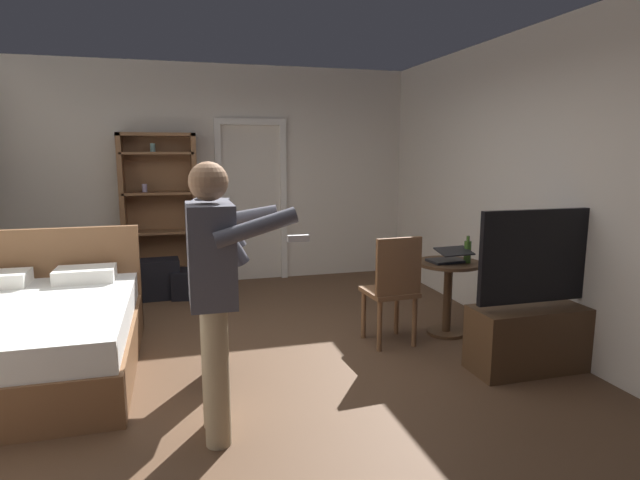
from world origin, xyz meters
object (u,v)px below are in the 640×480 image
(tv_flatscreen, at_px, (545,323))
(person_blue_shirt, at_px, (214,284))
(person_striped_shirt, at_px, (212,260))
(bookshelf, at_px, (160,206))
(bottle_on_table, at_px, (467,251))
(laptop, at_px, (449,257))
(suitcase_dark, at_px, (194,284))
(suitcase_small, at_px, (159,279))
(side_table, at_px, (448,286))
(bed, at_px, (26,337))
(wooden_chair, at_px, (393,286))

(tv_flatscreen, relative_size, person_blue_shirt, 0.77)
(person_blue_shirt, height_order, person_striped_shirt, person_blue_shirt)
(bookshelf, height_order, bottle_on_table, bookshelf)
(person_blue_shirt, bearing_deg, laptop, 28.23)
(laptop, height_order, suitcase_dark, laptop)
(tv_flatscreen, distance_m, suitcase_small, 4.19)
(suitcase_dark, bearing_deg, laptop, -30.55)
(tv_flatscreen, xyz_separation_m, person_blue_shirt, (-2.58, -0.32, 0.58))
(person_striped_shirt, relative_size, suitcase_dark, 3.46)
(laptop, distance_m, suitcase_small, 3.37)
(tv_flatscreen, relative_size, suitcase_dark, 2.79)
(side_table, height_order, person_blue_shirt, person_blue_shirt)
(tv_flatscreen, height_order, side_table, tv_flatscreen)
(bed, xyz_separation_m, wooden_chair, (2.97, -0.19, 0.24))
(person_blue_shirt, bearing_deg, bookshelf, 95.96)
(laptop, distance_m, suitcase_dark, 3.05)
(tv_flatscreen, height_order, bottle_on_table, tv_flatscreen)
(bookshelf, bearing_deg, bed, -111.88)
(bookshelf, xyz_separation_m, tv_flatscreen, (2.97, -3.38, -0.67))
(tv_flatscreen, distance_m, suitcase_dark, 3.87)
(suitcase_small, bearing_deg, person_striped_shirt, -82.57)
(person_blue_shirt, relative_size, person_striped_shirt, 1.04)
(bed, relative_size, wooden_chair, 2.02)
(bookshelf, bearing_deg, laptop, -44.18)
(bed, bearing_deg, person_striped_shirt, -18.72)
(bed, distance_m, wooden_chair, 2.99)
(tv_flatscreen, distance_m, bottle_on_table, 0.96)
(laptop, bearing_deg, side_table, 58.17)
(person_blue_shirt, xyz_separation_m, person_striped_shirt, (0.05, 0.81, -0.03))
(bottle_on_table, bearing_deg, suitcase_dark, 139.95)
(tv_flatscreen, bearing_deg, bed, 166.18)
(wooden_chair, distance_m, person_striped_shirt, 1.64)
(laptop, distance_m, bottle_on_table, 0.18)
(bottle_on_table, relative_size, person_striped_shirt, 0.16)
(wooden_chair, bearing_deg, person_striped_shirt, -169.71)
(side_table, bearing_deg, person_striped_shirt, -169.30)
(person_blue_shirt, xyz_separation_m, suitcase_small, (-0.42, 3.24, -0.72))
(bookshelf, relative_size, person_striped_shirt, 1.22)
(bed, bearing_deg, side_table, -0.99)
(tv_flatscreen, height_order, person_blue_shirt, person_blue_shirt)
(tv_flatscreen, height_order, laptop, tv_flatscreen)
(bed, height_order, laptop, bed)
(laptop, height_order, person_blue_shirt, person_blue_shirt)
(bookshelf, relative_size, tv_flatscreen, 1.51)
(side_table, bearing_deg, bookshelf, 136.60)
(wooden_chair, relative_size, suitcase_dark, 2.15)
(bookshelf, distance_m, suitcase_small, 0.93)
(laptop, height_order, bottle_on_table, bottle_on_table)
(suitcase_dark, bearing_deg, suitcase_small, -179.05)
(side_table, distance_m, laptop, 0.29)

